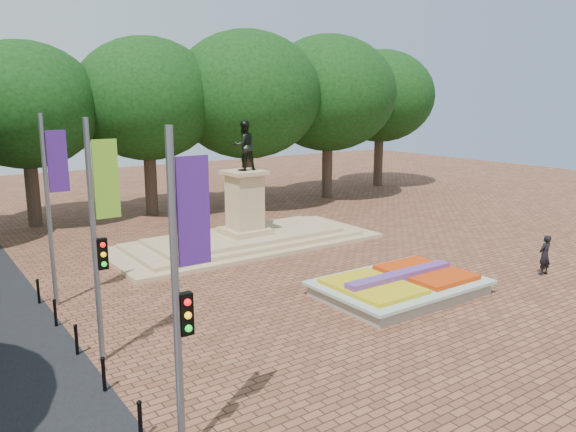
# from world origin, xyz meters

# --- Properties ---
(ground) EXTENTS (90.00, 90.00, 0.00)m
(ground) POSITION_xyz_m (0.00, 0.00, 0.00)
(ground) COLOR brown
(ground) RESTS_ON ground
(flower_bed) EXTENTS (6.30, 4.30, 0.91)m
(flower_bed) POSITION_xyz_m (1.03, -2.00, 0.38)
(flower_bed) COLOR gray
(flower_bed) RESTS_ON ground
(monument) EXTENTS (14.00, 6.00, 6.40)m
(monument) POSITION_xyz_m (0.00, 8.00, 0.88)
(monument) COLOR tan
(monument) RESTS_ON ground
(tree_row_back) EXTENTS (44.80, 8.80, 10.43)m
(tree_row_back) POSITION_xyz_m (2.33, 18.00, 6.67)
(tree_row_back) COLOR #392C1F
(tree_row_back) RESTS_ON ground
(banner_poles) EXTENTS (0.88, 11.17, 7.00)m
(banner_poles) POSITION_xyz_m (-10.08, -1.31, 3.88)
(banner_poles) COLOR slate
(banner_poles) RESTS_ON ground
(bollard_row) EXTENTS (0.12, 13.12, 0.98)m
(bollard_row) POSITION_xyz_m (-10.70, -1.50, 0.53)
(bollard_row) COLOR black
(bollard_row) RESTS_ON ground
(pedestrian) EXTENTS (0.65, 0.43, 1.76)m
(pedestrian) POSITION_xyz_m (7.97, -3.79, 0.88)
(pedestrian) COLOR black
(pedestrian) RESTS_ON ground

